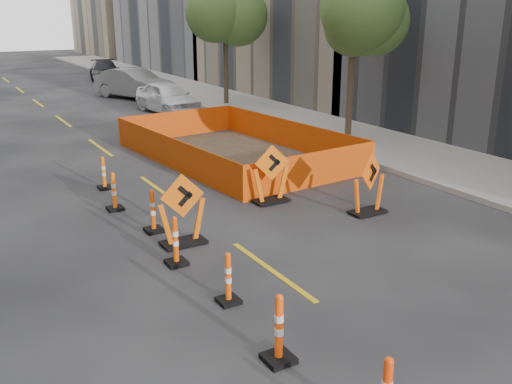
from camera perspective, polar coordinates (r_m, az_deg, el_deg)
ground_plane at (r=8.64m, az=16.42°, el=-17.54°), size 140.00×140.00×0.00m
sidewalk_right at (r=22.51m, az=10.33°, el=5.24°), size 4.00×90.00×0.15m
tree_r_b at (r=21.60m, az=9.74°, el=16.67°), size 2.80×2.80×5.95m
tree_r_c at (r=29.98m, az=-3.12°, el=17.17°), size 2.80×2.80×5.95m
channelizer_3 at (r=8.38m, az=2.31°, el=-13.46°), size 0.43×0.43×1.09m
channelizer_4 at (r=9.94m, az=-2.80°, el=-8.57°), size 0.37×0.37×0.95m
channelizer_5 at (r=11.44m, az=-8.05°, el=-4.86°), size 0.40×0.40×1.03m
channelizer_6 at (r=13.19m, az=-10.28°, el=-1.87°), size 0.40×0.40×1.02m
channelizer_7 at (r=14.82m, az=-14.02°, el=0.06°), size 0.39×0.39×0.99m
channelizer_8 at (r=16.67m, az=-14.99°, el=1.87°), size 0.37×0.37×0.95m
chevron_sign_left at (r=12.29m, az=-7.40°, el=-1.73°), size 1.12×0.73×1.61m
chevron_sign_center at (r=14.88m, az=1.52°, el=1.84°), size 1.15×0.82×1.57m
chevron_sign_right at (r=14.32m, az=11.24°, el=0.81°), size 1.19×0.97×1.55m
safety_fence at (r=19.52m, az=-2.18°, el=4.91°), size 5.55×8.64×1.03m
parked_car_near at (r=28.47m, az=-8.80°, el=9.34°), size 2.16×4.59×1.52m
parked_car_mid at (r=33.50m, az=-12.08°, el=10.56°), size 3.68×5.35×1.67m
parked_car_far at (r=41.83m, az=-14.86°, el=11.57°), size 2.94×5.13×1.40m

